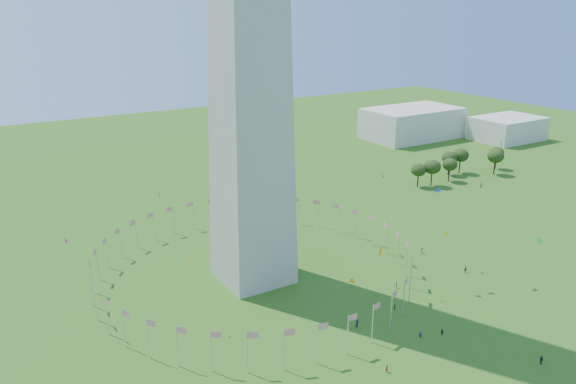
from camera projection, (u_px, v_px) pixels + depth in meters
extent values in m
plane|color=#295513|center=(379.00, 381.00, 106.21)|extent=(600.00, 600.00, 0.00)
cylinder|color=silver|center=(373.00, 231.00, 165.10)|extent=(0.24, 0.24, 9.00)
cylinder|color=silver|center=(357.00, 224.00, 170.41)|extent=(0.24, 0.24, 9.00)
cylinder|color=silver|center=(339.00, 218.00, 174.95)|extent=(0.24, 0.24, 9.00)
cylinder|color=silver|center=(319.00, 214.00, 178.58)|extent=(0.24, 0.24, 9.00)
cylinder|color=silver|center=(299.00, 211.00, 181.20)|extent=(0.24, 0.24, 9.00)
cylinder|color=silver|center=(278.00, 209.00, 182.73)|extent=(0.24, 0.24, 9.00)
cylinder|color=silver|center=(257.00, 209.00, 183.11)|extent=(0.24, 0.24, 9.00)
cylinder|color=silver|center=(236.00, 210.00, 182.34)|extent=(0.24, 0.24, 9.00)
cylinder|color=silver|center=(214.00, 212.00, 180.44)|extent=(0.24, 0.24, 9.00)
cylinder|color=silver|center=(193.00, 215.00, 177.47)|extent=(0.24, 0.24, 9.00)
cylinder|color=silver|center=(173.00, 220.00, 173.52)|extent=(0.24, 0.24, 9.00)
cylinder|color=silver|center=(154.00, 226.00, 168.71)|extent=(0.24, 0.24, 9.00)
cylinder|color=silver|center=(136.00, 234.00, 163.18)|extent=(0.24, 0.24, 9.00)
cylinder|color=silver|center=(121.00, 243.00, 157.10)|extent=(0.24, 0.24, 9.00)
cylinder|color=silver|center=(108.00, 253.00, 150.67)|extent=(0.24, 0.24, 9.00)
cylinder|color=silver|center=(98.00, 264.00, 144.06)|extent=(0.24, 0.24, 9.00)
cylinder|color=silver|center=(92.00, 276.00, 137.49)|extent=(0.24, 0.24, 9.00)
cylinder|color=silver|center=(91.00, 289.00, 131.15)|extent=(0.24, 0.24, 9.00)
cylinder|color=silver|center=(96.00, 303.00, 125.24)|extent=(0.24, 0.24, 9.00)
cylinder|color=silver|center=(107.00, 316.00, 119.93)|extent=(0.24, 0.24, 9.00)
cylinder|color=silver|center=(124.00, 328.00, 115.39)|extent=(0.24, 0.24, 9.00)
cylinder|color=silver|center=(148.00, 339.00, 111.76)|extent=(0.24, 0.24, 9.00)
cylinder|color=silver|center=(178.00, 347.00, 109.14)|extent=(0.24, 0.24, 9.00)
cylinder|color=silver|center=(211.00, 351.00, 107.62)|extent=(0.24, 0.24, 9.00)
cylinder|color=silver|center=(247.00, 353.00, 107.23)|extent=(0.24, 0.24, 9.00)
cylinder|color=silver|center=(284.00, 350.00, 108.00)|extent=(0.24, 0.24, 9.00)
cylinder|color=silver|center=(318.00, 344.00, 109.90)|extent=(0.24, 0.24, 9.00)
cylinder|color=silver|center=(348.00, 335.00, 112.87)|extent=(0.24, 0.24, 9.00)
cylinder|color=silver|center=(373.00, 324.00, 116.82)|extent=(0.24, 0.24, 9.00)
cylinder|color=silver|center=(391.00, 312.00, 121.63)|extent=(0.24, 0.24, 9.00)
cylinder|color=silver|center=(404.00, 298.00, 127.16)|extent=(0.24, 0.24, 9.00)
cylinder|color=silver|center=(410.00, 285.00, 133.24)|extent=(0.24, 0.24, 9.00)
cylinder|color=silver|center=(411.00, 272.00, 139.68)|extent=(0.24, 0.24, 9.00)
cylinder|color=silver|center=(407.00, 260.00, 146.28)|extent=(0.24, 0.24, 9.00)
cylinder|color=silver|center=(399.00, 249.00, 152.85)|extent=(0.24, 0.24, 9.00)
cylinder|color=silver|center=(387.00, 239.00, 159.19)|extent=(0.24, 0.24, 9.00)
cube|color=beige|center=(412.00, 123.00, 299.56)|extent=(50.00, 30.00, 16.00)
cube|color=beige|center=(507.00, 128.00, 295.90)|extent=(35.00, 25.00, 12.00)
imported|color=#1F2349|center=(421.00, 335.00, 119.73)|extent=(0.61, 0.68, 1.57)
imported|color=#242424|center=(395.00, 307.00, 130.86)|extent=(0.66, 0.51, 1.60)
imported|color=black|center=(442.00, 332.00, 120.86)|extent=(0.54, 0.69, 1.40)
imported|color=maroon|center=(387.00, 368.00, 108.55)|extent=(0.71, 0.61, 1.65)
imported|color=gray|center=(396.00, 285.00, 140.98)|extent=(1.09, 0.95, 1.59)
imported|color=#20254B|center=(358.00, 324.00, 123.57)|extent=(0.97, 0.76, 1.99)
imported|color=#1B442C|center=(422.00, 250.00, 160.67)|extent=(1.21, 1.33, 1.80)
imported|color=black|center=(541.00, 360.00, 111.05)|extent=(0.84, 1.14, 1.76)
imported|color=#50121D|center=(466.00, 269.00, 149.27)|extent=(0.71, 0.78, 1.79)
plane|color=blue|center=(438.00, 190.00, 138.52)|extent=(1.89, 1.40, 2.17)
plane|color=green|center=(501.00, 144.00, 112.06)|extent=(1.48, 1.14, 1.78)
plane|color=green|center=(160.00, 194.00, 96.68)|extent=(0.45, 1.51, 1.44)
plane|color=#CC2699|center=(66.00, 241.00, 118.11)|extent=(0.83, 1.71, 1.67)
plane|color=yellow|center=(190.00, 260.00, 120.32)|extent=(1.42, 0.51, 1.33)
plane|color=#CC2699|center=(383.00, 176.00, 118.10)|extent=(1.58, 0.82, 1.37)
plane|color=red|center=(409.00, 129.00, 149.18)|extent=(0.36, 1.34, 1.38)
plane|color=green|center=(539.00, 240.00, 127.80)|extent=(0.83, 1.49, 1.46)
plane|color=orange|center=(352.00, 281.00, 133.57)|extent=(1.15, 1.48, 1.67)
plane|color=orange|center=(381.00, 251.00, 119.42)|extent=(1.35, 1.30, 1.76)
plane|color=yellow|center=(383.00, 185.00, 134.88)|extent=(0.97, 0.15, 0.98)
plane|color=orange|center=(481.00, 185.00, 140.24)|extent=(1.91, 0.85, 2.03)
plane|color=yellow|center=(446.00, 234.00, 137.24)|extent=(1.45, 1.77, 2.08)
ellipsoid|color=#2C4617|center=(418.00, 176.00, 218.65)|extent=(5.91, 5.91, 9.24)
ellipsoid|color=#2C4617|center=(432.00, 173.00, 219.76)|extent=(6.65, 6.65, 10.39)
ellipsoid|color=#2C4617|center=(449.00, 170.00, 225.78)|extent=(5.99, 5.99, 9.36)
ellipsoid|color=#2C4617|center=(449.00, 164.00, 234.04)|extent=(6.36, 6.36, 9.94)
ellipsoid|color=#2C4617|center=(460.00, 161.00, 236.71)|extent=(6.71, 6.71, 10.48)
ellipsoid|color=#2C4617|center=(495.00, 162.00, 234.82)|extent=(6.75, 6.75, 10.54)
ellipsoid|color=#2C4617|center=(496.00, 158.00, 243.06)|extent=(6.10, 6.10, 9.53)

